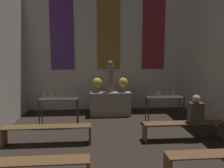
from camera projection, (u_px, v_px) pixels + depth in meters
The scene contains 12 objects.
wall_back at pixel (108, 45), 8.90m from camera, with size 6.83×0.16×5.23m.
altar at pixel (110, 103), 8.24m from camera, with size 1.50×0.65×0.89m.
statue at pixel (110, 78), 8.10m from camera, with size 0.26×0.26×1.17m.
flower_vase_left at pixel (97, 83), 8.09m from camera, with size 0.35×0.35×0.53m.
flower_vase_right at pixel (123, 83), 8.17m from camera, with size 0.35×0.35×0.53m.
candle_rack_left at pixel (59, 103), 6.95m from camera, with size 1.22×0.44×1.09m.
candle_rack_right at pixel (165, 101), 7.23m from camera, with size 1.22×0.44×1.09m.
pew_third_left at pixel (26, 167), 3.77m from camera, with size 2.22×0.36×0.47m.
pew_third_right at pixel (224, 159), 4.07m from camera, with size 2.22×0.36×0.47m.
pew_back_left at pixel (47, 131), 5.57m from camera, with size 2.22×0.36×0.47m.
pew_back_right at pixel (184, 127), 5.87m from camera, with size 2.22×0.36×0.47m.
person_seated at pixel (196, 110), 5.83m from camera, with size 0.36×0.24×0.75m.
Camera 1 is at (-0.61, 1.45, 2.30)m, focal length 35.00 mm.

